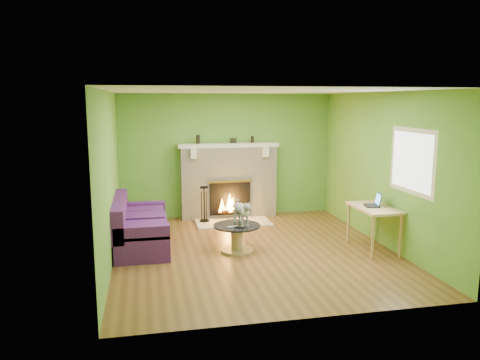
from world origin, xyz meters
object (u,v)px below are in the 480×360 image
Objects in this scene: coffee_table at (237,236)px; desk at (374,212)px; cat at (241,212)px; sofa at (139,228)px.

desk is at bearing -10.49° from coffee_table.
coffee_table is 1.17× the size of cat.
cat is (0.08, 0.05, 0.39)m from coffee_table.
sofa reaches higher than coffee_table.
cat is at bearing 167.84° from desk.
cat is (-2.14, 0.46, 0.00)m from desk.
cat is at bearing 32.01° from coffee_table.
coffee_table is 2.29m from desk.
desk is 1.49× the size of cat.
desk is at bearing -22.10° from cat.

